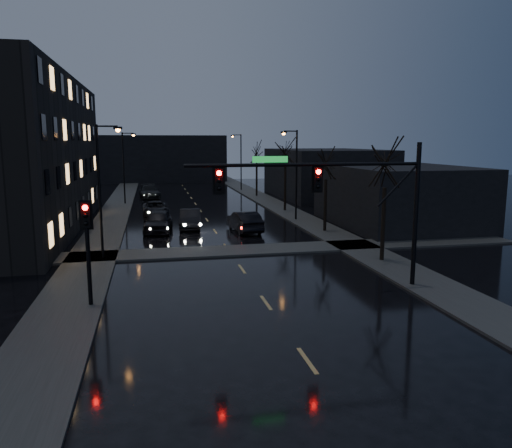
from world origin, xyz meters
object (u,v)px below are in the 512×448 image
oncoming_car_b (190,219)px  oncoming_car_a (158,221)px  oncoming_car_c (155,209)px  oncoming_car_d (149,191)px  lead_car (244,221)px

oncoming_car_b → oncoming_car_a: bearing=-150.5°
oncoming_car_b → oncoming_car_c: 7.94m
oncoming_car_a → oncoming_car_c: 8.60m
oncoming_car_c → oncoming_car_d: oncoming_car_d is taller
oncoming_car_d → oncoming_car_c: bearing=-93.7°
oncoming_car_d → lead_car: oncoming_car_d is taller
oncoming_car_b → oncoming_car_c: (-2.72, 7.46, -0.07)m
lead_car → oncoming_car_c: bearing=-61.9°
oncoming_car_c → oncoming_car_d: (-0.59, 15.70, 0.12)m
oncoming_car_a → oncoming_car_d: bearing=97.7°
oncoming_car_d → oncoming_car_b: bearing=-87.7°
oncoming_car_a → lead_car: size_ratio=1.02×
oncoming_car_c → lead_car: lead_car is taller
oncoming_car_a → oncoming_car_c: oncoming_car_a is taller
oncoming_car_a → lead_car: bearing=-5.0°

